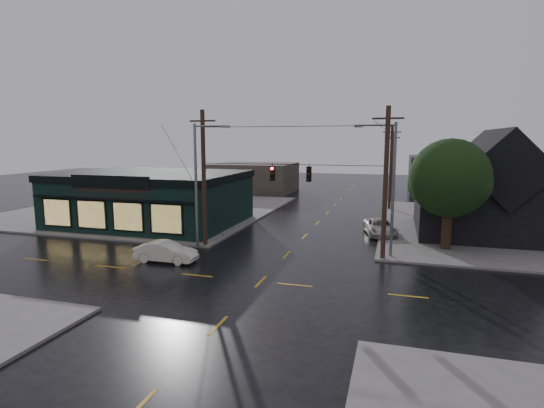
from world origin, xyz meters
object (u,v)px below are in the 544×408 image
(utility_pole_ne, at_px, (382,260))
(sedan_cream, at_px, (166,252))
(utility_pole_nw, at_px, (206,246))
(suv_silver, at_px, (380,227))
(corner_tree, at_px, (450,179))

(utility_pole_ne, bearing_deg, sedan_cream, -161.94)
(utility_pole_nw, relative_size, suv_silver, 2.08)
(corner_tree, xyz_separation_m, suv_silver, (-4.81, 3.93, -4.59))
(corner_tree, xyz_separation_m, sedan_cream, (-18.04, -8.27, -4.59))
(corner_tree, xyz_separation_m, utility_pole_nw, (-17.31, -3.79, -5.27))
(utility_pole_nw, bearing_deg, sedan_cream, -99.26)
(corner_tree, bearing_deg, sedan_cream, -155.37)
(utility_pole_nw, height_order, utility_pole_ne, same)
(corner_tree, relative_size, utility_pole_ne, 0.79)
(corner_tree, bearing_deg, suv_silver, 140.73)
(utility_pole_ne, distance_m, suv_silver, 7.77)
(utility_pole_nw, distance_m, sedan_cream, 4.59)
(utility_pole_nw, height_order, sedan_cream, utility_pole_nw)
(sedan_cream, xyz_separation_m, suv_silver, (13.23, 12.20, 0.00))
(utility_pole_nw, distance_m, suv_silver, 14.71)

